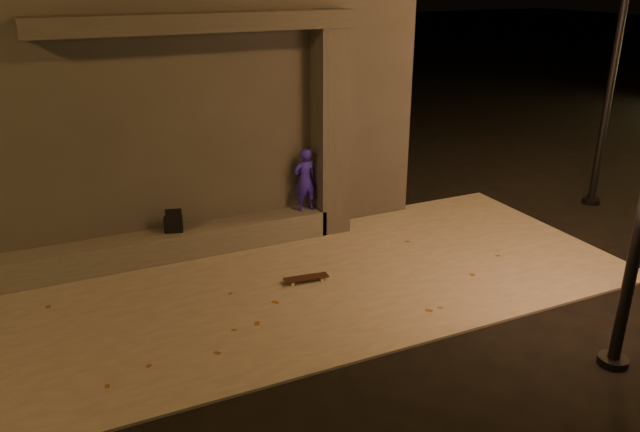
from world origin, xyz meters
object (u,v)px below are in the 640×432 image
backpack (173,223)px  skateboard (306,278)px  column (331,134)px  skateboarder (305,180)px

backpack → skateboard: 2.45m
column → skateboard: 2.78m
column → backpack: column is taller
backpack → skateboarder: bearing=15.5°
column → skateboarder: (-0.50, 0.00, -0.78)m
skateboarder → skateboard: 2.15m
skateboarder → skateboard: size_ratio=1.61×
column → backpack: bearing=180.0°
backpack → skateboard: (1.60, -1.77, -0.53)m
column → backpack: 3.11m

